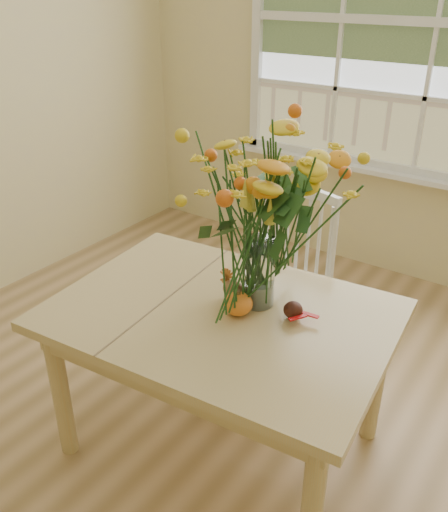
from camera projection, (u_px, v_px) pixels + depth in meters
The scene contains 8 objects.
wall_back at pixel (433, 61), 3.01m from camera, with size 4.00×0.02×2.70m, color beige.
window at pixel (437, 26), 2.90m from camera, with size 2.42×0.12×1.74m.
dining_table at pixel (221, 331), 2.05m from camera, with size 1.31×0.99×0.66m.
windsor_chair at pixel (287, 273), 2.60m from camera, with size 0.41×0.40×0.89m.
flower_vase at pixel (261, 206), 1.87m from camera, with size 0.56×0.56×0.66m.
pumpkin at pixel (238, 305), 1.97m from camera, with size 0.11×0.11×0.08m, color orange.
turkey_figurine at pixel (233, 289), 2.06m from camera, with size 0.09×0.07×0.11m.
dark_gourd at pixel (293, 311), 1.95m from camera, with size 0.13×0.10×0.06m.
Camera 1 is at (0.87, -1.02, 1.77)m, focal length 38.00 mm.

